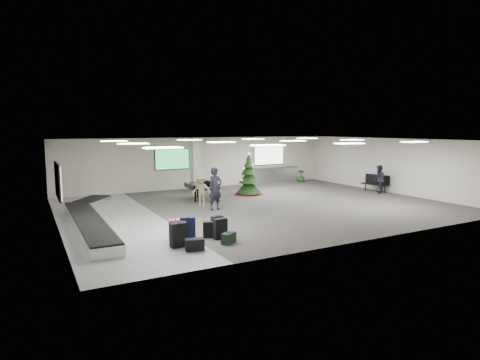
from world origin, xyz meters
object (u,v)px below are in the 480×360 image
christmas_tree (249,180)px  pink_suitcase (176,230)px  traveler_b (201,190)px  bench (376,182)px  potted_plant_left (244,181)px  traveler_bench (379,179)px  traveler_a (215,189)px  potted_plant_right (301,176)px  service_counter (271,175)px  grand_piano (202,186)px  baggage_carousel (90,219)px

christmas_tree → pink_suitcase: bearing=-134.0°
traveler_b → bench: bearing=31.6°
traveler_b → potted_plant_left: (4.82, 4.43, -0.37)m
traveler_bench → traveler_b: bearing=-50.8°
bench → traveler_a: traveler_a is taller
bench → potted_plant_right: 5.86m
bench → pink_suitcase: bearing=-174.7°
bench → traveler_bench: bearing=-138.3°
service_counter → pink_suitcase: (-10.60, -10.55, -0.19)m
christmas_tree → grand_piano: 3.05m
traveler_a → potted_plant_left: traveler_a is taller
christmas_tree → traveler_b: christmas_tree is taller
grand_piano → potted_plant_right: bearing=23.9°
pink_suitcase → potted_plant_right: 16.38m
pink_suitcase → traveler_b: (3.08, 5.06, 0.43)m
potted_plant_right → christmas_tree: bearing=-153.3°
baggage_carousel → traveler_bench: size_ratio=5.87×
pink_suitcase → traveler_a: 5.22m
pink_suitcase → potted_plant_left: size_ratio=0.88×
potted_plant_right → grand_piano: bearing=-159.9°
service_counter → traveler_b: size_ratio=2.57×
pink_suitcase → traveler_a: traveler_a is taller
pink_suitcase → potted_plant_left: potted_plant_left is taller
traveler_b → traveler_bench: size_ratio=0.95×
service_counter → christmas_tree: bearing=-137.3°
grand_piano → traveler_a: size_ratio=0.96×
christmas_tree → grand_piano: bearing=-174.4°
pink_suitcase → grand_piano: bearing=72.0°
traveler_a → potted_plant_left: size_ratio=2.39×
christmas_tree → traveler_a: size_ratio=1.23×
pink_suitcase → traveler_b: bearing=70.1°
baggage_carousel → pink_suitcase: bearing=-59.6°
baggage_carousel → traveler_bench: 16.01m
baggage_carousel → potted_plant_right: (15.12, 6.30, 0.21)m
pink_suitcase → grand_piano: (3.83, 6.81, 0.39)m
pink_suitcase → christmas_tree: christmas_tree is taller
grand_piano → traveler_b: traveler_b is taller
potted_plant_left → grand_piano: bearing=-146.5°
bench → baggage_carousel: bearing=170.0°
traveler_b → pink_suitcase: bearing=-86.3°
christmas_tree → potted_plant_right: size_ratio=2.88×
service_counter → grand_piano: size_ratio=2.12×
bench → traveler_b: traveler_b is taller
christmas_tree → traveler_bench: christmas_tree is taller
baggage_carousel → bench: bench is taller
christmas_tree → traveler_a: (-3.55, -3.13, 0.16)m
bench → potted_plant_left: (-6.24, 5.09, -0.16)m
traveler_a → baggage_carousel: bearing=170.3°
grand_piano → traveler_bench: traveler_bench is taller
potted_plant_left → traveler_bench: bearing=-43.7°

